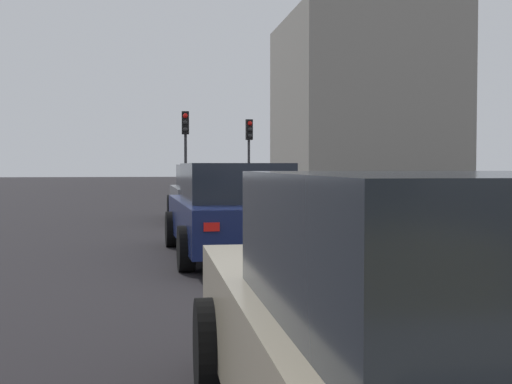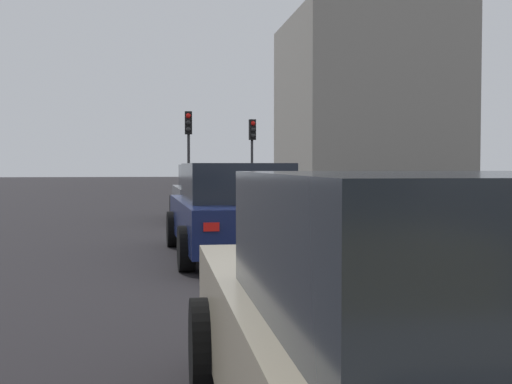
{
  "view_description": "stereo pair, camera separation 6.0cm",
  "coord_description": "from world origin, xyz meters",
  "px_view_note": "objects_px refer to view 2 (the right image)",
  "views": [
    {
      "loc": [
        -9.72,
        1.4,
        1.47
      ],
      "look_at": [
        -0.88,
        -0.01,
        1.12
      ],
      "focal_mm": 47.42,
      "sensor_mm": 36.0,
      "label": 1
    },
    {
      "loc": [
        -9.73,
        1.34,
        1.47
      ],
      "look_at": [
        -0.88,
        -0.01,
        1.12
      ],
      "focal_mm": 47.42,
      "sensor_mm": 36.0,
      "label": 2
    }
  ],
  "objects_px": {
    "car_grey_lead": "(211,193)",
    "car_beige_third": "(443,347)",
    "car_navy_second": "(233,212)",
    "traffic_light_near_right": "(189,137)",
    "traffic_light_near_left": "(252,142)"
  },
  "relations": [
    {
      "from": "car_grey_lead",
      "to": "car_beige_third",
      "type": "bearing_deg",
      "value": 177.82
    },
    {
      "from": "car_navy_second",
      "to": "traffic_light_near_right",
      "type": "relative_size",
      "value": 1.33
    },
    {
      "from": "car_beige_third",
      "to": "car_navy_second",
      "type": "bearing_deg",
      "value": 0.07
    },
    {
      "from": "car_navy_second",
      "to": "car_beige_third",
      "type": "relative_size",
      "value": 1.02
    },
    {
      "from": "car_grey_lead",
      "to": "car_navy_second",
      "type": "xyz_separation_m",
      "value": [
        -7.25,
        0.26,
        0.0
      ]
    },
    {
      "from": "car_grey_lead",
      "to": "traffic_light_near_left",
      "type": "bearing_deg",
      "value": -14.69
    },
    {
      "from": "car_beige_third",
      "to": "traffic_light_near_right",
      "type": "relative_size",
      "value": 1.31
    },
    {
      "from": "car_grey_lead",
      "to": "car_navy_second",
      "type": "bearing_deg",
      "value": 176.97
    },
    {
      "from": "traffic_light_near_left",
      "to": "car_grey_lead",
      "type": "bearing_deg",
      "value": -22.28
    },
    {
      "from": "traffic_light_near_left",
      "to": "traffic_light_near_right",
      "type": "bearing_deg",
      "value": -56.0
    },
    {
      "from": "car_grey_lead",
      "to": "car_beige_third",
      "type": "height_order",
      "value": "car_grey_lead"
    },
    {
      "from": "car_grey_lead",
      "to": "traffic_light_near_right",
      "type": "height_order",
      "value": "traffic_light_near_right"
    },
    {
      "from": "car_beige_third",
      "to": "traffic_light_near_left",
      "type": "relative_size",
      "value": 1.35
    },
    {
      "from": "traffic_light_near_left",
      "to": "car_beige_third",
      "type": "bearing_deg",
      "value": -15.18
    },
    {
      "from": "car_navy_second",
      "to": "car_beige_third",
      "type": "height_order",
      "value": "car_navy_second"
    }
  ]
}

